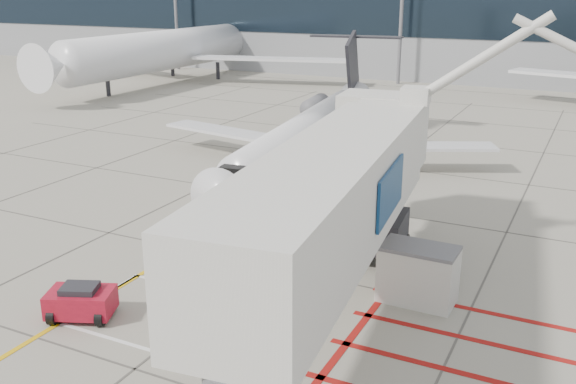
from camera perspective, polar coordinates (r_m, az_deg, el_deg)
The scene contains 9 objects.
ground_plane at distance 22.48m, azimuth -6.93°, elevation -10.33°, with size 260.00×260.00×0.00m, color #9D9787.
regional_jet at distance 35.31m, azimuth 0.60°, elevation 6.57°, with size 22.07×27.83×7.29m, color silver, non-canonical shape.
jet_bridge at distance 19.00m, azimuth 3.73°, elevation -2.09°, with size 9.72×20.51×8.20m, color silver, non-canonical shape.
pushback_tug at distance 22.62m, azimuth -17.94°, elevation -9.18°, with size 2.12×1.33×1.24m, color #A40F24, non-canonical shape.
baggage_cart at distance 26.72m, azimuth -0.28°, elevation -3.88°, with size 2.12×1.34×1.34m, color #55555A, non-canonical shape.
ground_power_unit at distance 22.90m, azimuth 11.49°, elevation -7.16°, with size 2.59×1.51×2.05m, color beige, non-canonical shape.
cone_nose at distance 28.60m, azimuth -9.60°, elevation -3.57°, with size 0.35×0.35×0.48m, color #E7410C.
cone_side at distance 29.71m, azimuth 0.87°, elevation -2.52°, with size 0.32×0.32×0.44m, color orange.
bg_aircraft_b at distance 76.80m, azimuth -9.42°, elevation 14.65°, with size 39.16×43.51×13.05m, color silver, non-canonical shape.
Camera 1 is at (11.13, -16.42, 10.59)m, focal length 40.00 mm.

